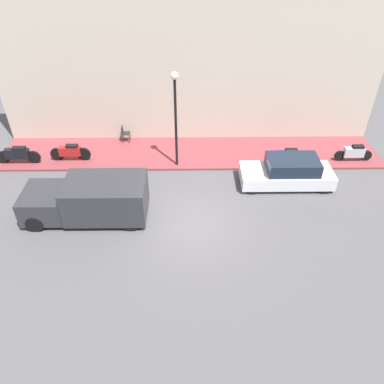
{
  "coord_description": "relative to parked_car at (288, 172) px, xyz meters",
  "views": [
    {
      "loc": [
        -11.19,
        0.06,
        10.1
      ],
      "look_at": [
        1.36,
        -0.08,
        0.6
      ],
      "focal_mm": 35.0,
      "sensor_mm": 36.0,
      "label": 1
    }
  ],
  "objects": [
    {
      "name": "ground_plane",
      "position": [
        -2.73,
        4.43,
        -0.64
      ],
      "size": [
        60.0,
        60.0,
        0.0
      ],
      "primitive_type": "plane",
      "color": "#514F51"
    },
    {
      "name": "sidewalk",
      "position": [
        2.71,
        4.43,
        -0.58
      ],
      "size": [
        3.12,
        19.24,
        0.11
      ],
      "color": "brown",
      "rests_on": "ground_plane"
    },
    {
      "name": "building_facade",
      "position": [
        4.42,
        4.43,
        3.34
      ],
      "size": [
        0.3,
        19.24,
        7.94
      ],
      "color": "beige",
      "rests_on": "ground_plane"
    },
    {
      "name": "parked_car",
      "position": [
        0.0,
        0.0,
        0.0
      ],
      "size": [
        1.64,
        4.12,
        1.35
      ],
      "color": "silver",
      "rests_on": "ground_plane"
    },
    {
      "name": "delivery_van",
      "position": [
        -2.14,
        8.53,
        0.23
      ],
      "size": [
        2.0,
        4.9,
        1.68
      ],
      "color": "#2D2D33",
      "rests_on": "ground_plane"
    },
    {
      "name": "scooter_silver",
      "position": [
        1.81,
        -3.67,
        -0.08
      ],
      "size": [
        0.3,
        1.85,
        0.84
      ],
      "color": "#B7B7BF",
      "rests_on": "sidewalk"
    },
    {
      "name": "motorcycle_red",
      "position": [
        2.01,
        10.31,
        -0.06
      ],
      "size": [
        0.3,
        1.98,
        0.85
      ],
      "color": "#B21E1E",
      "rests_on": "sidewalk"
    },
    {
      "name": "motorcycle_black",
      "position": [
        1.76,
        12.8,
        -0.04
      ],
      "size": [
        0.3,
        2.16,
        0.89
      ],
      "color": "black",
      "rests_on": "sidewalk"
    },
    {
      "name": "motorcycle_blue",
      "position": [
        1.67,
        -0.38,
        -0.11
      ],
      "size": [
        0.3,
        1.98,
        0.75
      ],
      "color": "navy",
      "rests_on": "sidewalk"
    },
    {
      "name": "streetlamp",
      "position": [
        1.54,
        5.05,
        2.55
      ],
      "size": [
        0.35,
        0.35,
        4.59
      ],
      "color": "black",
      "rests_on": "sidewalk"
    },
    {
      "name": "cafe_chair",
      "position": [
        3.87,
        7.88,
        -0.0
      ],
      "size": [
        0.4,
        0.4,
        0.89
      ],
      "color": "#262626",
      "rests_on": "sidewalk"
    }
  ]
}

